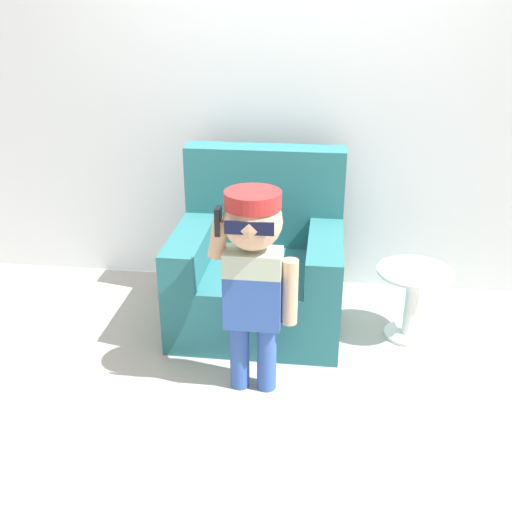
{
  "coord_description": "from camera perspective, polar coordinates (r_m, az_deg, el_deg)",
  "views": [
    {
      "loc": [
        0.27,
        -3.23,
        1.89
      ],
      "look_at": [
        -0.08,
        -0.38,
        0.59
      ],
      "focal_mm": 42.0,
      "sensor_mm": 36.0,
      "label": 1
    }
  ],
  "objects": [
    {
      "name": "ground_plane",
      "position": [
        3.75,
        1.97,
        -5.91
      ],
      "size": [
        10.0,
        10.0,
        0.0
      ],
      "primitive_type": "plane",
      "color": "#ADA89E"
    },
    {
      "name": "wall_back",
      "position": [
        3.86,
        3.06,
        15.52
      ],
      "size": [
        10.0,
        0.05,
        2.6
      ],
      "color": "silver",
      "rests_on": "ground_plane"
    },
    {
      "name": "armchair",
      "position": [
        3.62,
        0.36,
        -0.93
      ],
      "size": [
        0.97,
        0.88,
        1.01
      ],
      "color": "#286B70",
      "rests_on": "ground_plane"
    },
    {
      "name": "side_table",
      "position": [
        3.56,
        14.66,
        -3.75
      ],
      "size": [
        0.43,
        0.43,
        0.43
      ],
      "color": "white",
      "rests_on": "ground_plane"
    },
    {
      "name": "person_child",
      "position": [
        2.81,
        -0.24,
        -0.66
      ],
      "size": [
        0.43,
        0.32,
        1.05
      ],
      "color": "#3356AD",
      "rests_on": "ground_plane"
    }
  ]
}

